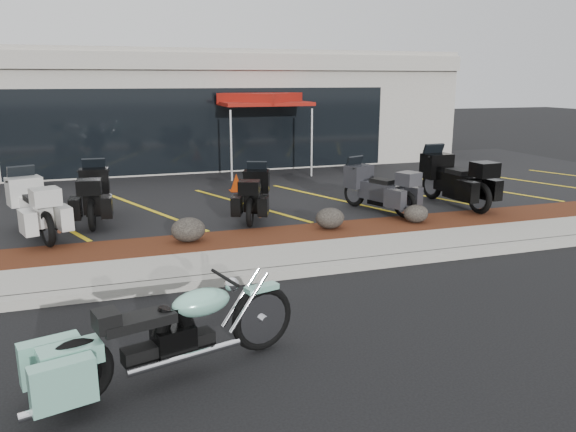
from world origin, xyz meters
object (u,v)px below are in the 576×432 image
object	(u,v)px
touring_white	(24,197)
popup_canopy	(261,100)
traffic_cone	(236,182)
hero_cruiser	(262,309)

from	to	relation	value
touring_white	popup_canopy	size ratio (longest dim) A/B	0.79
traffic_cone	popup_canopy	world-z (taller)	popup_canopy
traffic_cone	popup_canopy	distance (m)	3.79
popup_canopy	traffic_cone	bearing A→B (deg)	-117.27
hero_cruiser	popup_canopy	xyz separation A→B (m)	(3.23, 11.52, 1.90)
touring_white	hero_cruiser	bearing A→B (deg)	-172.16
hero_cruiser	popup_canopy	world-z (taller)	popup_canopy
hero_cruiser	traffic_cone	bearing A→B (deg)	63.17
popup_canopy	hero_cruiser	bearing A→B (deg)	-105.24
traffic_cone	hero_cruiser	bearing A→B (deg)	-101.35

